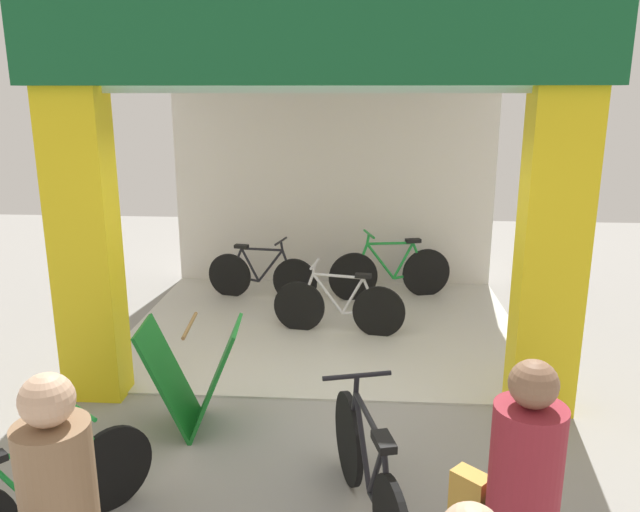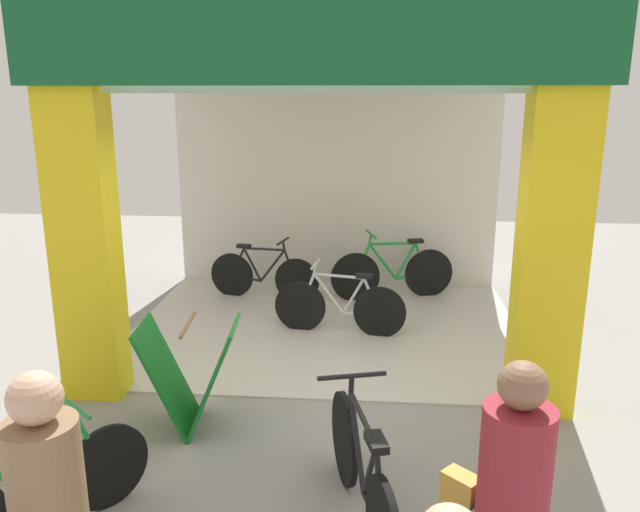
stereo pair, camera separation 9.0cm
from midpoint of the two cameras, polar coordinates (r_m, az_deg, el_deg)
The scene contains 8 objects.
ground_plane at distance 5.99m, azimuth -1.08°, elevation -13.06°, with size 17.29×17.29×0.00m, color gray.
shop_facade at distance 7.06m, azimuth 0.06°, elevation 7.83°, with size 4.85×4.11×3.74m.
bicycle_inside_0 at distance 8.68m, azimuth 6.17°, elevation -1.48°, with size 1.69×0.57×0.95m.
bicycle_inside_1 at distance 7.39m, azimuth 1.39°, elevation -4.62°, with size 1.56×0.43×0.87m.
bicycle_inside_2 at distance 8.63m, azimuth -5.68°, elevation -1.80°, with size 1.56×0.46×0.87m.
bicycle_parked_0 at distance 4.56m, azimuth -24.48°, elevation -19.31°, with size 0.99×1.22×0.84m.
bicycle_parked_1 at distance 4.30m, azimuth 3.78°, elevation -19.40°, with size 0.56×1.69×0.96m.
sandwich_board_sign at distance 5.46m, azimuth -12.02°, elevation -10.74°, with size 0.86×0.64×0.96m.
Camera 1 is at (0.43, -5.28, 2.79)m, focal length 35.04 mm.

